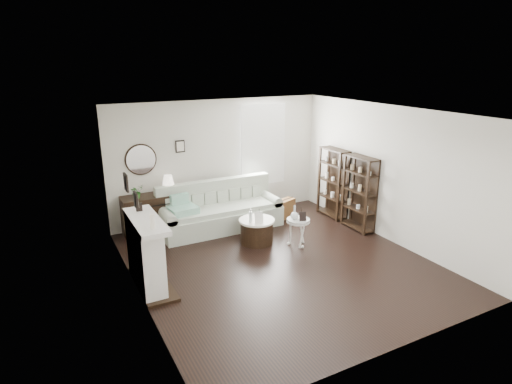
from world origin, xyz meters
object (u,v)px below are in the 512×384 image
drum_table (257,231)px  pedestal_table (298,221)px  sofa (220,213)px  dresser (153,214)px

drum_table → pedestal_table: bearing=-36.4°
sofa → dresser: size_ratio=2.10×
sofa → pedestal_table: 1.87m
drum_table → dresser: bearing=139.1°
dresser → drum_table: bearing=-40.9°
dresser → pedestal_table: bearing=-39.7°
sofa → pedestal_table: bearing=-57.2°
sofa → drum_table: (0.35, -1.08, -0.09)m
dresser → drum_table: 2.24m
sofa → pedestal_table: (1.01, -1.56, 0.17)m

